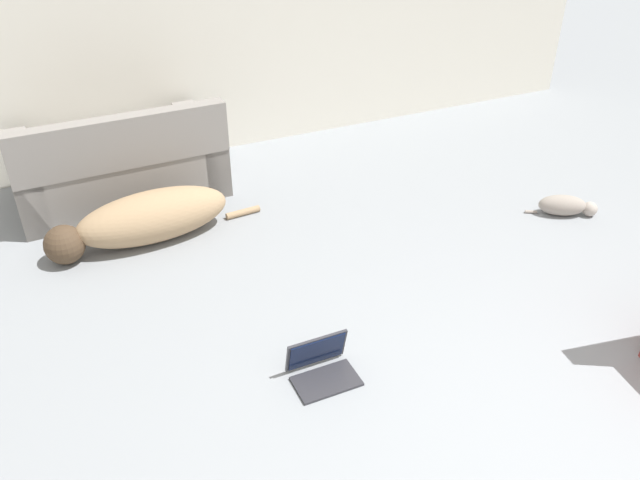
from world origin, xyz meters
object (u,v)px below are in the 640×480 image
at_px(couch, 120,167).
at_px(cat, 566,206).
at_px(dog, 145,219).
at_px(laptop_open, 321,363).

relative_size(couch, cat, 3.22).
bearing_deg(dog, cat, 157.14).
xyz_separation_m(cat, laptop_open, (-2.52, -0.76, -0.01)).
distance_m(dog, laptop_open, 1.89).
height_order(couch, cat, couch).
height_order(couch, laptop_open, couch).
distance_m(cat, laptop_open, 2.63).
relative_size(couch, laptop_open, 4.62).
bearing_deg(cat, laptop_open, -132.46).
xyz_separation_m(couch, cat, (3.07, -1.84, -0.19)).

